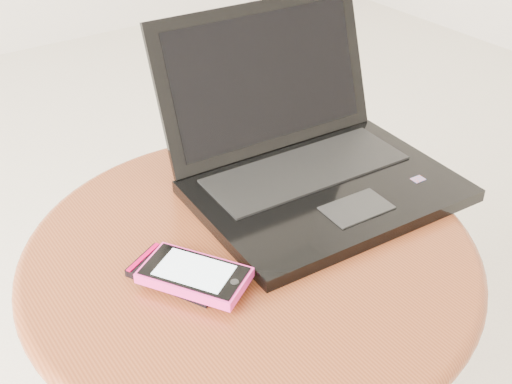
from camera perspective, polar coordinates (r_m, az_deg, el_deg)
table at (r=0.87m, az=-0.46°, el=-9.79°), size 0.58×0.58×0.46m
laptop at (r=0.91m, az=4.68°, el=3.16°), size 0.37×0.34×0.22m
phone_black at (r=0.76m, az=-6.90°, el=-7.25°), size 0.10×0.13×0.01m
phone_pink at (r=0.74m, az=-5.50°, el=-7.36°), size 0.12×0.14×0.01m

